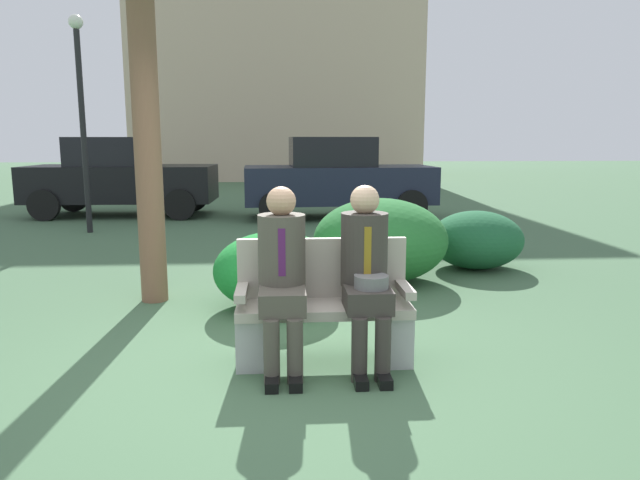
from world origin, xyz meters
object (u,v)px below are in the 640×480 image
object	(u,v)px
shrub_far_lawn	(275,270)
building_backdrop	(277,38)
seated_man_right	(366,268)
parked_car_far	(337,178)
park_bench	(323,309)
shrub_near_bench	(476,240)
parked_car_near	(121,177)
shrub_mid_lawn	(380,240)
street_lamp	(81,102)
seated_man_left	(282,269)

from	to	relation	value
shrub_far_lawn	building_backdrop	distance (m)	22.39
seated_man_right	parked_car_far	world-z (taller)	parked_car_far
park_bench	parked_car_far	size ratio (longest dim) A/B	0.32
shrub_near_bench	parked_car_near	bearing A→B (deg)	136.35
shrub_mid_lawn	parked_car_far	world-z (taller)	parked_car_far
shrub_near_bench	building_backdrop	distance (m)	21.01
shrub_far_lawn	parked_car_far	world-z (taller)	parked_car_far
park_bench	parked_car_near	world-z (taller)	parked_car_near
seated_man_right	parked_car_near	xyz separation A→B (m)	(-4.01, 8.75, 0.11)
seated_man_right	shrub_far_lawn	xyz separation A→B (m)	(-0.66, 1.52, -0.35)
seated_man_right	parked_car_near	world-z (taller)	parked_car_near
shrub_near_bench	shrub_far_lawn	xyz separation A→B (m)	(-2.55, -1.60, 0.01)
parked_car_near	building_backdrop	distance (m)	15.72
seated_man_right	building_backdrop	bearing A→B (deg)	91.58
building_backdrop	street_lamp	bearing A→B (deg)	-101.30
parked_car_far	shrub_near_bench	bearing A→B (deg)	-75.46
park_bench	street_lamp	xyz separation A→B (m)	(-3.69, 6.31, 1.86)
shrub_far_lawn	building_backdrop	bearing A→B (deg)	89.95
park_bench	shrub_far_lawn	size ratio (longest dim) A/B	1.06
seated_man_left	street_lamp	world-z (taller)	street_lamp
shrub_far_lawn	street_lamp	world-z (taller)	street_lamp
parked_car_near	building_backdrop	bearing A→B (deg)	76.82
shrub_mid_lawn	parked_car_near	size ratio (longest dim) A/B	0.39
shrub_near_bench	parked_car_far	size ratio (longest dim) A/B	0.30
shrub_far_lawn	seated_man_right	bearing A→B (deg)	-66.55
seated_man_left	shrub_far_lawn	distance (m)	1.55
park_bench	parked_car_near	size ratio (longest dim) A/B	0.32
shrub_near_bench	shrub_far_lawn	bearing A→B (deg)	-147.85
shrub_mid_lawn	building_backdrop	size ratio (longest dim) A/B	0.13
park_bench	shrub_far_lawn	world-z (taller)	park_bench
shrub_near_bench	street_lamp	distance (m)	7.00
shrub_near_bench	parked_car_far	xyz separation A→B (m)	(-1.29, 4.98, 0.47)
parked_car_near	parked_car_far	bearing A→B (deg)	-8.01
shrub_mid_lawn	building_backdrop	world-z (taller)	building_backdrop
shrub_mid_lawn	parked_car_far	xyz separation A→B (m)	(0.05, 5.59, 0.35)
seated_man_right	shrub_near_bench	distance (m)	3.66
park_bench	shrub_mid_lawn	world-z (taller)	shrub_mid_lawn
street_lamp	shrub_near_bench	bearing A→B (deg)	-29.48
shrub_mid_lawn	parked_car_near	world-z (taller)	parked_car_near
seated_man_right	shrub_far_lawn	size ratio (longest dim) A/B	1.09
parked_car_far	seated_man_right	bearing A→B (deg)	-94.21
seated_man_right	street_lamp	xyz separation A→B (m)	(-3.98, 6.44, 1.53)
street_lamp	park_bench	bearing A→B (deg)	-59.72
seated_man_right	street_lamp	distance (m)	7.72
park_bench	shrub_mid_lawn	xyz separation A→B (m)	(0.84, 2.39, 0.09)
seated_man_left	parked_car_far	distance (m)	8.18
shrub_far_lawn	street_lamp	distance (m)	6.23
shrub_mid_lawn	shrub_far_lawn	size ratio (longest dim) A/B	1.29
shrub_near_bench	shrub_far_lawn	distance (m)	3.01
seated_man_left	parked_car_near	bearing A→B (deg)	111.36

